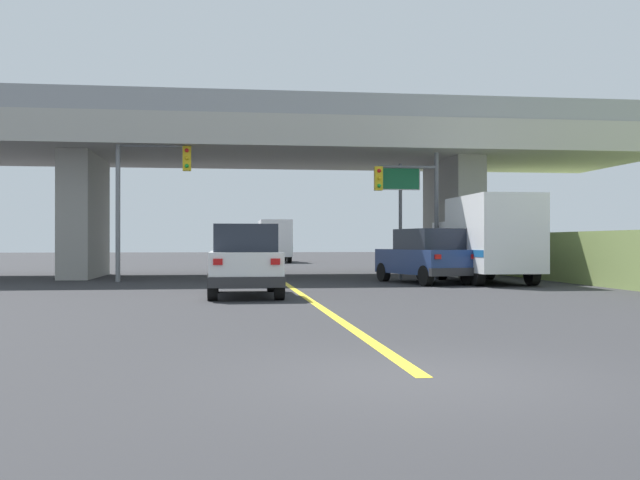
% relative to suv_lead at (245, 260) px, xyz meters
% --- Properties ---
extents(ground, '(160.00, 160.00, 0.00)m').
position_rel_suv_lead_xyz_m(ground, '(1.67, 12.37, -1.01)').
color(ground, '#2B2B2D').
extents(overpass_bridge, '(33.95, 9.52, 7.45)m').
position_rel_suv_lead_xyz_m(overpass_bridge, '(1.67, 12.37, 4.42)').
color(overpass_bridge, '#A8A59E').
rests_on(overpass_bridge, ground).
extents(lane_divider_stripe, '(0.20, 22.77, 0.01)m').
position_rel_suv_lead_xyz_m(lane_divider_stripe, '(1.67, -1.55, -1.01)').
color(lane_divider_stripe, yellow).
rests_on(lane_divider_stripe, ground).
extents(suv_lead, '(2.01, 4.40, 2.02)m').
position_rel_suv_lead_xyz_m(suv_lead, '(0.00, 0.00, 0.00)').
color(suv_lead, silver).
rests_on(suv_lead, ground).
extents(suv_crossing, '(2.99, 4.79, 2.02)m').
position_rel_suv_lead_xyz_m(suv_crossing, '(6.85, 5.67, 0.00)').
color(suv_crossing, navy).
rests_on(suv_crossing, ground).
extents(box_truck, '(2.33, 6.42, 3.21)m').
position_rel_suv_lead_xyz_m(box_truck, '(9.19, 5.64, 0.65)').
color(box_truck, silver).
rests_on(box_truck, ground).
extents(traffic_signal_nearside, '(2.66, 0.36, 5.16)m').
position_rel_suv_lead_xyz_m(traffic_signal_nearside, '(7.08, 8.11, 2.28)').
color(traffic_signal_nearside, '#56595E').
rests_on(traffic_signal_nearside, ground).
extents(traffic_signal_farside, '(2.87, 0.36, 6.16)m').
position_rel_suv_lead_xyz_m(traffic_signal_farside, '(-3.75, 8.12, 2.79)').
color(traffic_signal_farside, slate).
rests_on(traffic_signal_farside, ground).
extents(highway_sign, '(1.64, 0.17, 4.80)m').
position_rel_suv_lead_xyz_m(highway_sign, '(6.71, 9.06, 2.53)').
color(highway_sign, '#56595E').
rests_on(highway_sign, ground).
extents(semi_truck_distant, '(2.33, 6.71, 3.19)m').
position_rel_suv_lead_xyz_m(semi_truck_distant, '(3.20, 35.50, 0.65)').
color(semi_truck_distant, red).
rests_on(semi_truck_distant, ground).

